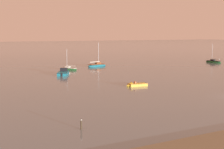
{
  "coord_description": "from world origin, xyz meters",
  "views": [
    {
      "loc": [
        -45.08,
        -36.67,
        9.99
      ],
      "look_at": [
        -2.65,
        34.28,
        0.38
      ],
      "focal_mm": 56.83,
      "sensor_mm": 36.0,
      "label": 1
    }
  ],
  "objects_px": {
    "motorboat_moored_1": "(64,73)",
    "sailboat_moored_2": "(68,69)",
    "mooring_post_left": "(81,124)",
    "sailboat_moored_1": "(97,65)",
    "motorboat_moored_2": "(135,85)",
    "sailboat_moored_0": "(213,62)"
  },
  "relations": [
    {
      "from": "sailboat_moored_0",
      "to": "sailboat_moored_1",
      "type": "bearing_deg",
      "value": 70.95
    },
    {
      "from": "sailboat_moored_2",
      "to": "mooring_post_left",
      "type": "distance_m",
      "value": 61.16
    },
    {
      "from": "sailboat_moored_2",
      "to": "motorboat_moored_1",
      "type": "bearing_deg",
      "value": 118.89
    },
    {
      "from": "motorboat_moored_1",
      "to": "motorboat_moored_2",
      "type": "xyz_separation_m",
      "value": [
        3.93,
        -24.87,
        -0.16
      ]
    },
    {
      "from": "sailboat_moored_1",
      "to": "mooring_post_left",
      "type": "height_order",
      "value": "sailboat_moored_1"
    },
    {
      "from": "sailboat_moored_0",
      "to": "sailboat_moored_1",
      "type": "relative_size",
      "value": 0.89
    },
    {
      "from": "motorboat_moored_2",
      "to": "mooring_post_left",
      "type": "xyz_separation_m",
      "value": [
        -22.09,
        -22.28,
        0.33
      ]
    },
    {
      "from": "sailboat_moored_1",
      "to": "mooring_post_left",
      "type": "bearing_deg",
      "value": -131.53
    },
    {
      "from": "sailboat_moored_2",
      "to": "mooring_post_left",
      "type": "xyz_separation_m",
      "value": [
        -23.56,
        -56.44,
        0.27
      ]
    },
    {
      "from": "sailboat_moored_1",
      "to": "sailboat_moored_2",
      "type": "relative_size",
      "value": 1.24
    },
    {
      "from": "sailboat_moored_2",
      "to": "mooring_post_left",
      "type": "height_order",
      "value": "sailboat_moored_2"
    },
    {
      "from": "sailboat_moored_0",
      "to": "motorboat_moored_2",
      "type": "relative_size",
      "value": 1.53
    },
    {
      "from": "sailboat_moored_0",
      "to": "mooring_post_left",
      "type": "height_order",
      "value": "sailboat_moored_0"
    },
    {
      "from": "mooring_post_left",
      "to": "sailboat_moored_1",
      "type": "bearing_deg",
      "value": 60.19
    },
    {
      "from": "motorboat_moored_1",
      "to": "sailboat_moored_1",
      "type": "bearing_deg",
      "value": -19.42
    },
    {
      "from": "motorboat_moored_1",
      "to": "mooring_post_left",
      "type": "distance_m",
      "value": 50.52
    },
    {
      "from": "motorboat_moored_1",
      "to": "mooring_post_left",
      "type": "height_order",
      "value": "motorboat_moored_1"
    },
    {
      "from": "sailboat_moored_1",
      "to": "motorboat_moored_1",
      "type": "bearing_deg",
      "value": -151.65
    },
    {
      "from": "sailboat_moored_0",
      "to": "motorboat_moored_2",
      "type": "xyz_separation_m",
      "value": [
        -54.33,
        -31.31,
        -0.09
      ]
    },
    {
      "from": "motorboat_moored_1",
      "to": "motorboat_moored_2",
      "type": "relative_size",
      "value": 1.5
    },
    {
      "from": "motorboat_moored_1",
      "to": "sailboat_moored_2",
      "type": "bearing_deg",
      "value": 0.37
    },
    {
      "from": "sailboat_moored_2",
      "to": "motorboat_moored_2",
      "type": "height_order",
      "value": "sailboat_moored_2"
    }
  ]
}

